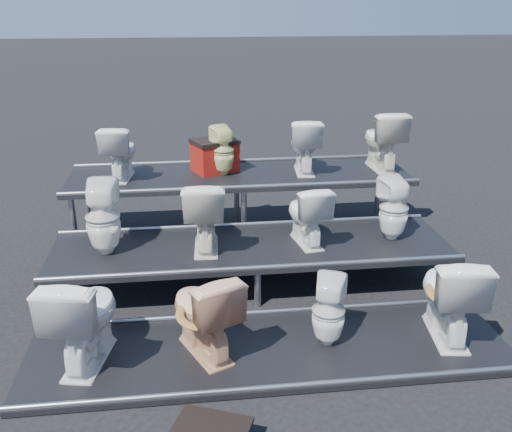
{
  "coord_description": "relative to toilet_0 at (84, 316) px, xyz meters",
  "views": [
    {
      "loc": [
        -0.64,
        -5.5,
        2.94
      ],
      "look_at": [
        0.06,
        0.1,
        0.75
      ],
      "focal_mm": 40.0,
      "sensor_mm": 36.0,
      "label": 1
    }
  ],
  "objects": [
    {
      "name": "ground",
      "position": [
        1.54,
        1.3,
        -0.48
      ],
      "size": [
        80.0,
        80.0,
        0.0
      ],
      "primitive_type": "plane",
      "color": "black",
      "rests_on": "ground"
    },
    {
      "name": "tier_front",
      "position": [
        1.54,
        0.0,
        -0.45
      ],
      "size": [
        4.2,
        1.2,
        0.06
      ],
      "primitive_type": "cube",
      "color": "black",
      "rests_on": "ground"
    },
    {
      "name": "tier_mid",
      "position": [
        1.54,
        1.3,
        -0.25
      ],
      "size": [
        4.2,
        1.2,
        0.46
      ],
      "primitive_type": "cube",
      "color": "black",
      "rests_on": "ground"
    },
    {
      "name": "tier_back",
      "position": [
        1.54,
        2.6,
        -0.05
      ],
      "size": [
        4.2,
        1.2,
        0.86
      ],
      "primitive_type": "cube",
      "color": "black",
      "rests_on": "ground"
    },
    {
      "name": "toilet_0",
      "position": [
        0.0,
        0.0,
        0.0
      ],
      "size": [
        0.63,
        0.91,
        0.84
      ],
      "primitive_type": "imported",
      "rotation": [
        0.0,
        0.0,
        2.94
      ],
      "color": "white",
      "rests_on": "tier_front"
    },
    {
      "name": "toilet_1",
      "position": [
        0.98,
        0.0,
        -0.03
      ],
      "size": [
        0.72,
        0.88,
        0.79
      ],
      "primitive_type": "imported",
      "rotation": [
        0.0,
        0.0,
        3.57
      ],
      "color": "tan",
      "rests_on": "tier_front"
    },
    {
      "name": "toilet_2",
      "position": [
        2.06,
        0.0,
        -0.1
      ],
      "size": [
        0.38,
        0.38,
        0.64
      ],
      "primitive_type": "imported",
      "rotation": [
        0.0,
        0.0,
        2.75
      ],
      "color": "white",
      "rests_on": "tier_front"
    },
    {
      "name": "toilet_3",
      "position": [
        3.15,
        0.0,
        -0.01
      ],
      "size": [
        0.57,
        0.87,
        0.83
      ],
      "primitive_type": "imported",
      "rotation": [
        0.0,
        0.0,
        3.0
      ],
      "color": "white",
      "rests_on": "tier_front"
    },
    {
      "name": "toilet_4",
      "position": [
        0.03,
        1.3,
        0.36
      ],
      "size": [
        0.36,
        0.37,
        0.77
      ],
      "primitive_type": "imported",
      "rotation": [
        0.0,
        0.0,
        3.1
      ],
      "color": "white",
      "rests_on": "tier_mid"
    },
    {
      "name": "toilet_5",
      "position": [
        1.05,
        1.3,
        0.36
      ],
      "size": [
        0.46,
        0.76,
        0.76
      ],
      "primitive_type": "imported",
      "rotation": [
        0.0,
        0.0,
        3.09
      ],
      "color": "white",
      "rests_on": "tier_mid"
    },
    {
      "name": "toilet_6",
      "position": [
        2.13,
        1.3,
        0.31
      ],
      "size": [
        0.46,
        0.69,
        0.66
      ],
      "primitive_type": "imported",
      "rotation": [
        0.0,
        0.0,
        3.29
      ],
      "color": "white",
      "rests_on": "tier_mid"
    },
    {
      "name": "toilet_7",
      "position": [
        3.08,
        1.3,
        0.32
      ],
      "size": [
        0.37,
        0.38,
        0.69
      ],
      "primitive_type": "imported",
      "rotation": [
        0.0,
        0.0,
        3.35
      ],
      "color": "white",
      "rests_on": "tier_mid"
    },
    {
      "name": "toilet_8",
      "position": [
        0.1,
        2.6,
        0.71
      ],
      "size": [
        0.45,
        0.69,
        0.66
      ],
      "primitive_type": "imported",
      "rotation": [
        0.0,
        0.0,
        3.01
      ],
      "color": "white",
      "rests_on": "tier_back"
    },
    {
      "name": "toilet_9",
      "position": [
        1.34,
        2.6,
        0.68
      ],
      "size": [
        0.35,
        0.36,
        0.61
      ],
      "primitive_type": "imported",
      "rotation": [
        0.0,
        0.0,
        3.49
      ],
      "color": "beige",
      "rests_on": "tier_back"
    },
    {
      "name": "toilet_10",
      "position": [
        2.35,
        2.6,
        0.72
      ],
      "size": [
        0.44,
        0.7,
        0.69
      ],
      "primitive_type": "imported",
      "rotation": [
        0.0,
        0.0,
        3.05
      ],
      "color": "white",
      "rests_on": "tier_back"
    },
    {
      "name": "toilet_11",
      "position": [
        3.36,
        2.6,
        0.76
      ],
      "size": [
        0.45,
        0.76,
        0.76
      ],
      "primitive_type": "imported",
      "rotation": [
        0.0,
        0.0,
        3.17
      ],
      "color": "white",
      "rests_on": "tier_back"
    },
    {
      "name": "red_crate",
      "position": [
        1.24,
        2.75,
        0.56
      ],
      "size": [
        0.62,
        0.56,
        0.36
      ],
      "primitive_type": "cube",
      "rotation": [
        0.0,
        0.0,
        0.4
      ],
      "color": "maroon",
      "rests_on": "tier_back"
    }
  ]
}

